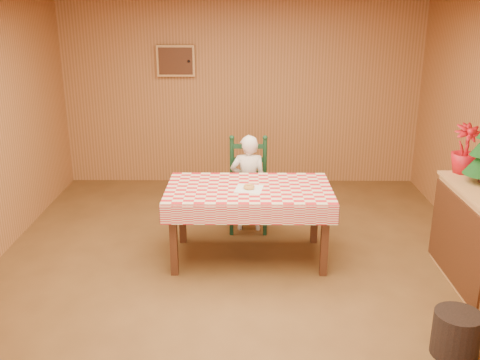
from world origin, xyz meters
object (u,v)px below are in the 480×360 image
Objects in this scene: ladder_chair at (248,186)px; seated_child at (248,183)px; dining_table at (249,195)px; storage_bin at (456,334)px.

seated_child reaches higher than ladder_chair.
dining_table is 4.75× the size of storage_bin.
seated_child is 3.23× the size of storage_bin.
dining_table is 1.47× the size of seated_child.
dining_table is 0.81m from ladder_chair.
ladder_chair is 2.85m from storage_bin.
ladder_chair reaches higher than dining_table.
dining_table is at bearing 133.97° from storage_bin.
ladder_chair is at bearing 90.00° from dining_table.
dining_table is 2.27m from storage_bin.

